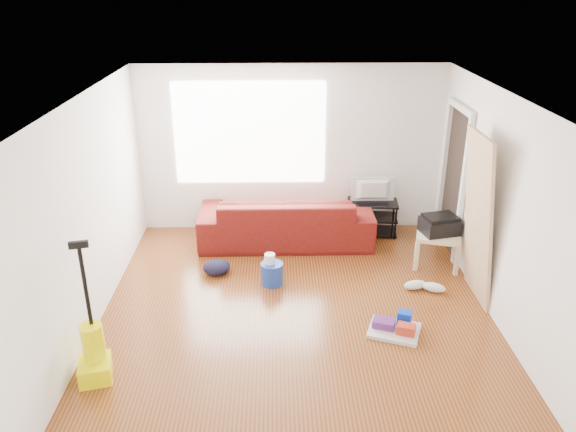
{
  "coord_description": "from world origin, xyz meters",
  "views": [
    {
      "loc": [
        -0.23,
        -5.53,
        3.63
      ],
      "look_at": [
        -0.08,
        0.6,
        0.99
      ],
      "focal_mm": 35.0,
      "sensor_mm": 36.0,
      "label": 1
    }
  ],
  "objects_px": {
    "vacuum": "(94,354)",
    "tv_stand": "(372,217)",
    "cleaning_tray": "(395,327)",
    "backpack": "(217,274)",
    "side_table": "(438,238)",
    "sofa": "(286,241)",
    "bucket": "(272,283)"
  },
  "relations": [
    {
      "from": "cleaning_tray",
      "to": "tv_stand",
      "type": "bearing_deg",
      "value": 86.86
    },
    {
      "from": "vacuum",
      "to": "tv_stand",
      "type": "bearing_deg",
      "value": 31.6
    },
    {
      "from": "sofa",
      "to": "tv_stand",
      "type": "height_order",
      "value": "tv_stand"
    },
    {
      "from": "cleaning_tray",
      "to": "vacuum",
      "type": "bearing_deg",
      "value": -167.6
    },
    {
      "from": "bucket",
      "to": "backpack",
      "type": "height_order",
      "value": "bucket"
    },
    {
      "from": "sofa",
      "to": "bucket",
      "type": "xyz_separation_m",
      "value": [
        -0.2,
        -1.22,
        0.0
      ]
    },
    {
      "from": "cleaning_tray",
      "to": "backpack",
      "type": "relative_size",
      "value": 1.82
    },
    {
      "from": "bucket",
      "to": "vacuum",
      "type": "distance_m",
      "value": 2.48
    },
    {
      "from": "bucket",
      "to": "backpack",
      "type": "bearing_deg",
      "value": 160.32
    },
    {
      "from": "side_table",
      "to": "cleaning_tray",
      "type": "relative_size",
      "value": 1.07
    },
    {
      "from": "side_table",
      "to": "bucket",
      "type": "relative_size",
      "value": 2.47
    },
    {
      "from": "side_table",
      "to": "vacuum",
      "type": "bearing_deg",
      "value": -150.32
    },
    {
      "from": "vacuum",
      "to": "backpack",
      "type": "bearing_deg",
      "value": 50.32
    },
    {
      "from": "sofa",
      "to": "vacuum",
      "type": "bearing_deg",
      "value": 57.3
    },
    {
      "from": "side_table",
      "to": "backpack",
      "type": "bearing_deg",
      "value": -175.68
    },
    {
      "from": "backpack",
      "to": "vacuum",
      "type": "bearing_deg",
      "value": -127.55
    },
    {
      "from": "sofa",
      "to": "backpack",
      "type": "relative_size",
      "value": 6.93
    },
    {
      "from": "tv_stand",
      "to": "side_table",
      "type": "distance_m",
      "value": 1.25
    },
    {
      "from": "backpack",
      "to": "vacuum",
      "type": "relative_size",
      "value": 0.25
    },
    {
      "from": "sofa",
      "to": "tv_stand",
      "type": "distance_m",
      "value": 1.36
    },
    {
      "from": "side_table",
      "to": "backpack",
      "type": "height_order",
      "value": "side_table"
    },
    {
      "from": "cleaning_tray",
      "to": "vacuum",
      "type": "height_order",
      "value": "vacuum"
    },
    {
      "from": "sofa",
      "to": "cleaning_tray",
      "type": "height_order",
      "value": "sofa"
    },
    {
      "from": "side_table",
      "to": "vacuum",
      "type": "relative_size",
      "value": 0.49
    },
    {
      "from": "sofa",
      "to": "side_table",
      "type": "xyz_separation_m",
      "value": [
        2.03,
        -0.74,
        0.39
      ]
    },
    {
      "from": "bucket",
      "to": "backpack",
      "type": "distance_m",
      "value": 0.77
    },
    {
      "from": "tv_stand",
      "to": "backpack",
      "type": "height_order",
      "value": "tv_stand"
    },
    {
      "from": "tv_stand",
      "to": "vacuum",
      "type": "xyz_separation_m",
      "value": [
        -3.22,
        -3.26,
        0.0
      ]
    },
    {
      "from": "tv_stand",
      "to": "cleaning_tray",
      "type": "xyz_separation_m",
      "value": [
        -0.14,
        -2.58,
        -0.21
      ]
    },
    {
      "from": "side_table",
      "to": "backpack",
      "type": "distance_m",
      "value": 3.0
    },
    {
      "from": "tv_stand",
      "to": "cleaning_tray",
      "type": "height_order",
      "value": "tv_stand"
    },
    {
      "from": "side_table",
      "to": "bucket",
      "type": "xyz_separation_m",
      "value": [
        -2.24,
        -0.48,
        -0.39
      ]
    }
  ]
}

